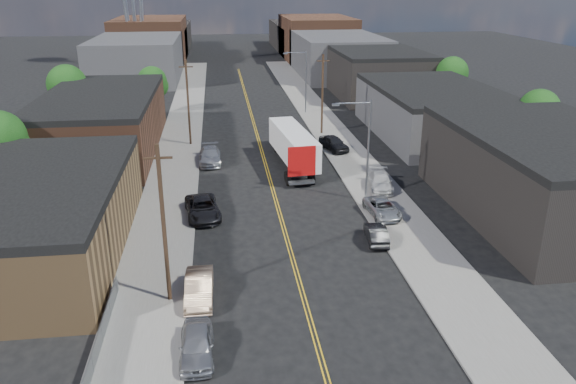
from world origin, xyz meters
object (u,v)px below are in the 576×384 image
object	(u,v)px
car_right_lot_a	(382,208)
car_right_lot_c	(334,143)
car_right_lot_b	(381,181)
car_left_a	(197,344)
semi_truck	(291,142)
car_left_c	(203,208)
car_left_b	(199,288)
car_left_d	(210,156)
car_right_oncoming	(376,234)

from	to	relation	value
car_right_lot_a	car_right_lot_c	xyz separation A→B (m)	(-0.17, 19.26, 0.16)
car_right_lot_b	car_left_a	bearing A→B (deg)	-115.96
car_right_lot_a	car_right_lot_c	distance (m)	19.27
semi_truck	car_left_a	size ratio (longest dim) A/B	3.58
car_left_c	car_right_lot_b	xyz separation A→B (m)	(16.37, 4.29, 0.09)
car_left_b	car_right_lot_b	distance (m)	23.76
car_left_d	semi_truck	bearing A→B (deg)	-8.88
car_left_c	car_right_lot_b	size ratio (longest dim) A/B	1.13
car_right_lot_a	car_right_lot_b	size ratio (longest dim) A/B	0.93
car_right_oncoming	car_left_b	bearing A→B (deg)	32.73
car_left_c	car_right_lot_c	xyz separation A→B (m)	(14.60, 17.41, 0.17)
car_right_lot_c	car_left_a	bearing A→B (deg)	-128.96
car_left_c	semi_truck	bearing A→B (deg)	48.73
car_left_a	car_right_lot_c	bearing A→B (deg)	67.62
car_right_oncoming	car_right_lot_a	size ratio (longest dim) A/B	0.85
car_left_a	car_left_d	size ratio (longest dim) A/B	0.79
car_left_a	car_left_d	xyz separation A→B (m)	(0.54, 33.37, 0.06)
car_left_a	car_right_lot_a	xyz separation A→B (m)	(14.77, 16.77, 0.05)
car_right_lot_a	car_right_lot_b	world-z (taller)	car_right_lot_b
car_right_oncoming	car_right_lot_b	bearing A→B (deg)	-101.52
car_left_a	car_right_lot_c	distance (m)	38.88
car_left_a	car_left_b	bearing A→B (deg)	89.67
car_right_oncoming	car_right_lot_b	size ratio (longest dim) A/B	0.79
car_right_lot_b	car_right_lot_c	xyz separation A→B (m)	(-1.77, 13.12, 0.08)
car_left_b	car_right_oncoming	distance (m)	14.55
semi_truck	car_right_oncoming	size ratio (longest dim) A/B	3.96
car_right_lot_a	car_right_lot_b	bearing A→B (deg)	70.79
car_left_d	car_right_lot_a	bearing A→B (deg)	-50.13
car_left_c	car_right_lot_c	bearing A→B (deg)	42.89
car_right_lot_a	semi_truck	bearing A→B (deg)	105.41
semi_truck	car_left_a	bearing A→B (deg)	-111.84
car_left_a	car_right_lot_a	bearing A→B (deg)	48.29
car_right_oncoming	car_right_lot_c	xyz separation A→B (m)	(1.60, 23.79, 0.31)
car_right_oncoming	car_right_lot_b	world-z (taller)	car_right_lot_b
car_left_c	car_right_lot_b	world-z (taller)	car_right_lot_b
semi_truck	car_left_d	xyz separation A→B (m)	(-8.62, 1.23, -1.50)
semi_truck	car_right_lot_a	world-z (taller)	semi_truck
car_left_d	car_right_oncoming	world-z (taller)	car_left_d
semi_truck	car_right_lot_b	distance (m)	11.79
car_right_lot_b	car_right_lot_c	size ratio (longest dim) A/B	1.05
car_left_b	car_right_lot_a	size ratio (longest dim) A/B	1.01
car_left_c	car_right_oncoming	xyz separation A→B (m)	(13.00, -6.38, -0.13)
car_left_d	car_right_lot_b	distance (m)	18.97
car_left_a	car_left_c	world-z (taller)	car_left_c
car_right_oncoming	car_right_lot_c	size ratio (longest dim) A/B	0.83
car_left_d	car_right_lot_c	size ratio (longest dim) A/B	1.17
semi_truck	car_right_lot_a	distance (m)	16.43
car_left_a	car_right_lot_c	world-z (taller)	car_right_lot_c
car_right_oncoming	car_right_lot_a	bearing A→B (deg)	-105.40
car_left_b	car_left_c	xyz separation A→B (m)	(0.00, 12.92, 0.01)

